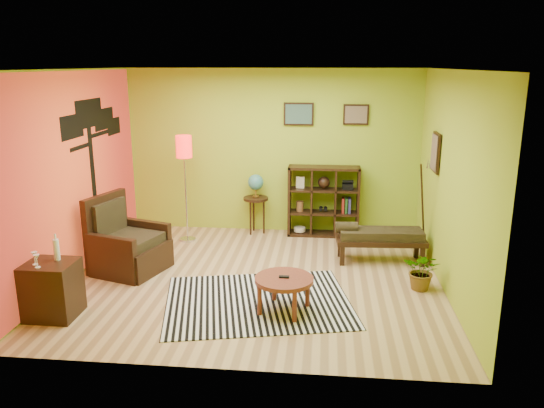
# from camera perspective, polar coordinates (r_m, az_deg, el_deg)

# --- Properties ---
(ground) EXTENTS (5.00, 5.00, 0.00)m
(ground) POSITION_cam_1_polar(r_m,az_deg,el_deg) (7.37, -1.78, -8.03)
(ground) COLOR tan
(ground) RESTS_ON ground
(room_shell) EXTENTS (5.04, 4.54, 2.82)m
(room_shell) POSITION_cam_1_polar(r_m,az_deg,el_deg) (6.90, -2.65, 5.96)
(room_shell) COLOR #99B527
(room_shell) RESTS_ON ground
(zebra_rug) EXTENTS (2.59, 2.21, 0.01)m
(zebra_rug) POSITION_cam_1_polar(r_m,az_deg,el_deg) (6.70, -1.53, -10.42)
(zebra_rug) COLOR silver
(zebra_rug) RESTS_ON ground
(coffee_table) EXTENTS (0.70, 0.70, 0.45)m
(coffee_table) POSITION_cam_1_polar(r_m,az_deg,el_deg) (6.32, 1.30, -8.42)
(coffee_table) COLOR maroon
(coffee_table) RESTS_ON ground
(armchair) EXTENTS (1.11, 1.10, 1.08)m
(armchair) POSITION_cam_1_polar(r_m,az_deg,el_deg) (7.84, -15.41, -4.58)
(armchair) COLOR black
(armchair) RESTS_ON ground
(side_cabinet) EXTENTS (0.56, 0.51, 0.98)m
(side_cabinet) POSITION_cam_1_polar(r_m,az_deg,el_deg) (6.72, -22.57, -8.46)
(side_cabinet) COLOR black
(side_cabinet) RESTS_ON ground
(floor_lamp) EXTENTS (0.27, 0.27, 1.76)m
(floor_lamp) POSITION_cam_1_polar(r_m,az_deg,el_deg) (8.67, -9.42, 5.09)
(floor_lamp) COLOR silver
(floor_lamp) RESTS_ON ground
(globe_table) EXTENTS (0.43, 0.43, 1.04)m
(globe_table) POSITION_cam_1_polar(r_m,az_deg,el_deg) (9.08, -1.76, 1.63)
(globe_table) COLOR black
(globe_table) RESTS_ON ground
(cube_shelf) EXTENTS (1.20, 0.35, 1.20)m
(cube_shelf) POSITION_cam_1_polar(r_m,az_deg,el_deg) (9.05, 5.64, 0.29)
(cube_shelf) COLOR black
(cube_shelf) RESTS_ON ground
(bench) EXTENTS (1.35, 0.55, 0.61)m
(bench) POSITION_cam_1_polar(r_m,az_deg,el_deg) (8.02, 11.37, -3.44)
(bench) COLOR black
(bench) RESTS_ON ground
(potted_plant) EXTENTS (0.64, 0.67, 0.41)m
(potted_plant) POSITION_cam_1_polar(r_m,az_deg,el_deg) (7.24, 15.87, -7.34)
(potted_plant) COLOR #26661E
(potted_plant) RESTS_ON ground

